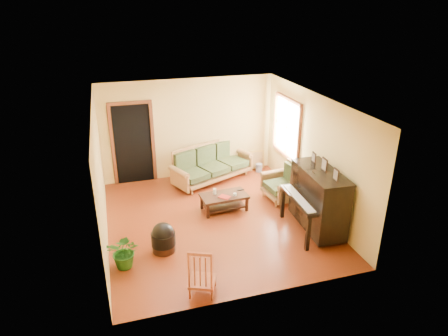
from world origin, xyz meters
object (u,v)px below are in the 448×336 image
object	(u,v)px
red_chair	(202,270)
sofa	(213,164)
coffee_table	(224,202)
ceramic_crock	(259,168)
footstool	(163,241)
potted_plant	(125,251)
piano	(318,201)
armchair	(282,182)

from	to	relation	value
red_chair	sofa	bearing A→B (deg)	96.18
coffee_table	ceramic_crock	size ratio (longest dim) A/B	4.57
footstool	potted_plant	bearing A→B (deg)	-157.21
red_chair	potted_plant	distance (m)	1.55
ceramic_crock	sofa	bearing A→B (deg)	-172.24
potted_plant	sofa	bearing A→B (deg)	51.89
coffee_table	potted_plant	size ratio (longest dim) A/B	1.60
sofa	coffee_table	world-z (taller)	sofa
sofa	footstool	xyz separation A→B (m)	(-1.72, -2.80, -0.25)
piano	armchair	bearing A→B (deg)	98.23
piano	potted_plant	xyz separation A→B (m)	(-3.85, -0.16, -0.34)
armchair	piano	world-z (taller)	piano
coffee_table	red_chair	world-z (taller)	red_chair
piano	potted_plant	bearing A→B (deg)	-174.83
red_chair	ceramic_crock	world-z (taller)	red_chair
armchair	red_chair	size ratio (longest dim) A/B	0.99
piano	ceramic_crock	world-z (taller)	piano
coffee_table	red_chair	distance (m)	2.78
sofa	potted_plant	xyz separation A→B (m)	(-2.43, -3.10, -0.14)
red_chair	ceramic_crock	xyz separation A→B (m)	(2.66, 4.33, -0.33)
footstool	potted_plant	size ratio (longest dim) A/B	0.71
armchair	red_chair	distance (m)	3.69
piano	footstool	size ratio (longest dim) A/B	3.26
sofa	armchair	xyz separation A→B (m)	(1.28, -1.49, -0.03)
sofa	coffee_table	bearing A→B (deg)	-119.28
coffee_table	potted_plant	world-z (taller)	potted_plant
armchair	piano	bearing A→B (deg)	-90.73
coffee_table	ceramic_crock	distance (m)	2.37
piano	sofa	bearing A→B (deg)	118.50
red_chair	armchair	bearing A→B (deg)	69.41
ceramic_crock	coffee_table	bearing A→B (deg)	-130.64
sofa	footstool	distance (m)	3.29
sofa	armchair	size ratio (longest dim) A/B	2.48
armchair	red_chair	world-z (taller)	red_chair
armchair	potted_plant	bearing A→B (deg)	-162.66
armchair	footstool	xyz separation A→B (m)	(-2.99, -1.31, -0.22)
coffee_table	potted_plant	distance (m)	2.72
red_chair	ceramic_crock	distance (m)	5.09
ceramic_crock	potted_plant	distance (m)	5.04
ceramic_crock	potted_plant	xyz separation A→B (m)	(-3.81, -3.29, 0.21)
piano	footstool	world-z (taller)	piano
piano	red_chair	world-z (taller)	piano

